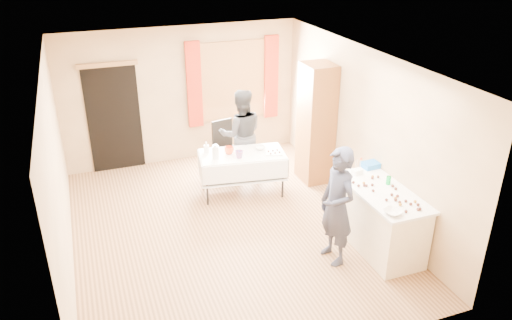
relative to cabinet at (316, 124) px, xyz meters
name	(u,v)px	position (x,y,z in m)	size (l,w,h in m)	color
floor	(227,228)	(-1.99, -1.06, -1.08)	(4.50, 5.50, 0.02)	#9E7047
ceiling	(222,60)	(-1.99, -1.06, 1.54)	(4.50, 5.50, 0.02)	white
wall_back	(182,95)	(-1.99, 1.70, 0.23)	(4.50, 0.02, 2.60)	tan
wall_front	(309,261)	(-1.99, -3.82, 0.23)	(4.50, 0.02, 2.60)	tan
wall_left	(57,176)	(-4.25, -1.06, 0.23)	(0.02, 5.50, 2.60)	tan
wall_right	(363,130)	(0.27, -1.06, 0.23)	(0.02, 5.50, 2.60)	tan
window_frame	(233,80)	(-0.99, 1.66, 0.43)	(1.32, 0.06, 1.52)	olive
window_pane	(233,81)	(-0.99, 1.64, 0.43)	(1.20, 0.02, 1.40)	white
curtain_left	(194,85)	(-1.77, 1.61, 0.43)	(0.28, 0.06, 1.65)	#B12B16
curtain_right	(271,77)	(-0.21, 1.61, 0.43)	(0.28, 0.06, 1.65)	#B12B16
doorway	(114,119)	(-3.29, 1.67, -0.07)	(0.95, 0.04, 2.00)	black
door_lintel	(107,65)	(-3.29, 1.64, 0.95)	(1.05, 0.06, 0.08)	olive
cabinet	(316,124)	(0.00, 0.00, 0.00)	(0.50, 0.60, 2.14)	brown
counter	(379,219)	(-0.10, -2.26, -0.61)	(0.72, 1.51, 0.91)	beige
party_table	(242,170)	(-1.40, -0.08, -0.62)	(1.53, 0.95, 0.75)	black
chair	(227,158)	(-1.41, 0.79, -0.77)	(0.48, 0.48, 1.00)	black
girl	(337,206)	(-0.83, -2.32, -0.23)	(0.46, 0.65, 1.68)	#23263A
woman	(241,134)	(-1.21, 0.54, -0.24)	(0.91, 0.77, 1.66)	black
soda_can	(388,180)	(0.08, -2.13, -0.10)	(0.07, 0.07, 0.12)	#0B9935
mixing_bowl	(393,212)	(-0.33, -2.84, -0.13)	(0.29, 0.29, 0.06)	white
foam_block	(357,172)	(-0.18, -1.70, -0.12)	(0.15, 0.10, 0.08)	white
blue_basket	(372,165)	(0.16, -1.57, -0.12)	(0.30, 0.20, 0.08)	blue
pitcher	(216,152)	(-1.88, -0.12, -0.21)	(0.11, 0.11, 0.22)	silver
cup_red	(229,150)	(-1.61, -0.02, -0.26)	(0.16, 0.16, 0.12)	#D5471B
cup_rainbow	(239,154)	(-1.51, -0.23, -0.26)	(0.17, 0.17, 0.12)	red
small_bowl	(260,148)	(-1.06, -0.03, -0.29)	(0.22, 0.22, 0.05)	white
pastry_tray	(274,153)	(-0.90, -0.27, -0.31)	(0.28, 0.20, 0.02)	white
bottle	(206,147)	(-1.95, 0.18, -0.22)	(0.11, 0.11, 0.19)	white
cake_balls	(389,193)	(-0.09, -2.39, -0.14)	(0.53, 1.04, 0.04)	#3F2314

